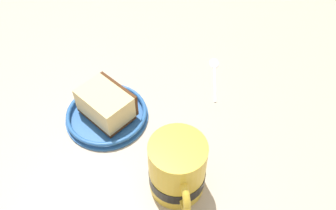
# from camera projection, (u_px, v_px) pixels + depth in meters

# --- Properties ---
(ground_plane) EXTENTS (1.13, 1.13, 0.03)m
(ground_plane) POSITION_uv_depth(u_px,v_px,m) (138.00, 105.00, 0.68)
(ground_plane) COLOR tan
(small_plate) EXTENTS (0.15, 0.15, 0.02)m
(small_plate) POSITION_uv_depth(u_px,v_px,m) (107.00, 115.00, 0.63)
(small_plate) COLOR #26599E
(small_plate) RESTS_ON ground_plane
(cake_slice) EXTENTS (0.11, 0.11, 0.05)m
(cake_slice) POSITION_uv_depth(u_px,v_px,m) (106.00, 104.00, 0.61)
(cake_slice) COLOR #472814
(cake_slice) RESTS_ON small_plate
(tea_mug) EXTENTS (0.11, 0.08, 0.10)m
(tea_mug) POSITION_uv_depth(u_px,v_px,m) (177.00, 169.00, 0.51)
(tea_mug) COLOR gold
(tea_mug) RESTS_ON ground_plane
(teaspoon) EXTENTS (0.12, 0.03, 0.01)m
(teaspoon) POSITION_uv_depth(u_px,v_px,m) (215.00, 69.00, 0.71)
(teaspoon) COLOR silver
(teaspoon) RESTS_ON ground_plane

